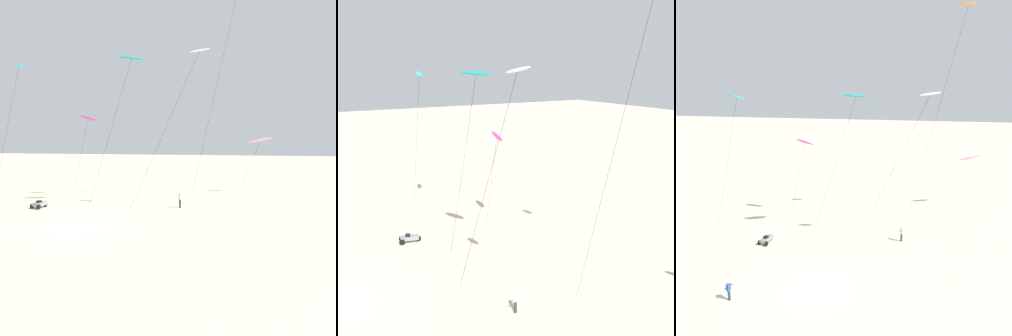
# 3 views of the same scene
# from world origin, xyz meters

# --- Properties ---
(ground_plane) EXTENTS (260.00, 260.00, 0.00)m
(ground_plane) POSITION_xyz_m (0.00, 0.00, 0.00)
(ground_plane) COLOR beige
(kite_pink) EXTENTS (4.47, 1.67, 7.60)m
(kite_pink) POSITION_xyz_m (15.37, 23.11, 7.04)
(kite_pink) COLOR pink
(kite_pink) RESTS_ON ground
(kite_magenta) EXTENTS (3.28, 1.07, 10.32)m
(kite_magenta) POSITION_xyz_m (-5.66, 16.07, 9.73)
(kite_magenta) COLOR #D8339E
(kite_magenta) RESTS_ON ground
(kite_white) EXTENTS (8.09, 1.16, 16.30)m
(kite_white) POSITION_xyz_m (8.74, 9.47, 15.62)
(kite_white) COLOR white
(kite_white) RESTS_ON ground
(kite_orange) EXTENTS (6.38, 1.00, 25.23)m
(kite_orange) POSITION_xyz_m (12.51, 16.26, 24.32)
(kite_orange) COLOR orange
(kite_orange) RESTS_ON ground
(kite_teal) EXTENTS (6.28, 1.93, 15.99)m
(kite_teal) POSITION_xyz_m (1.60, 10.54, 15.63)
(kite_teal) COLOR teal
(kite_teal) RESTS_ON ground
(kite_cyan) EXTENTS (4.61, 1.19, 15.87)m
(kite_cyan) POSITION_xyz_m (-11.57, 10.67, 15.27)
(kite_cyan) COLOR #33BFE0
(kite_cyan) RESTS_ON ground
(kite_flyer_nearest) EXTENTS (0.62, 0.64, 1.67)m
(kite_flyer_nearest) POSITION_xyz_m (-6.62, -2.43, 0.89)
(kite_flyer_nearest) COLOR navy
(kite_flyer_nearest) RESTS_ON ground
(kite_flyer_middle) EXTENTS (0.71, 0.70, 1.67)m
(kite_flyer_middle) POSITION_xyz_m (6.80, 10.73, 0.89)
(kite_flyer_middle) COLOR #33333D
(kite_flyer_middle) RESTS_ON ground
(beach_buggy) EXTENTS (1.25, 2.13, 0.82)m
(beach_buggy) POSITION_xyz_m (-7.68, 7.65, 0.43)
(beach_buggy) COLOR gray
(beach_buggy) RESTS_ON ground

